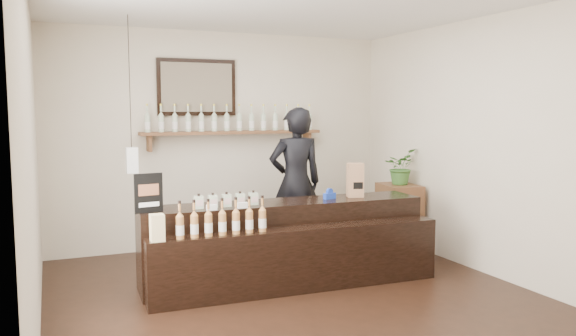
# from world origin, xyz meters

# --- Properties ---
(ground) EXTENTS (5.00, 5.00, 0.00)m
(ground) POSITION_xyz_m (0.00, 0.00, 0.00)
(ground) COLOR black
(ground) RESTS_ON ground
(room_shell) EXTENTS (5.00, 5.00, 5.00)m
(room_shell) POSITION_xyz_m (0.00, 0.00, 1.70)
(room_shell) COLOR beige
(room_shell) RESTS_ON ground
(back_wall_decor) EXTENTS (2.66, 0.96, 1.69)m
(back_wall_decor) POSITION_xyz_m (-0.14, 2.37, 1.75)
(back_wall_decor) COLOR brown
(back_wall_decor) RESTS_ON ground
(counter) EXTENTS (3.02, 0.91, 0.98)m
(counter) POSITION_xyz_m (0.11, 0.59, 0.40)
(counter) COLOR black
(counter) RESTS_ON ground
(promo_sign) EXTENTS (0.27, 0.05, 0.37)m
(promo_sign) POSITION_xyz_m (-1.29, 0.61, 1.02)
(promo_sign) COLOR black
(promo_sign) RESTS_ON counter
(paper_bag) EXTENTS (0.20, 0.17, 0.38)m
(paper_bag) POSITION_xyz_m (0.96, 0.68, 1.03)
(paper_bag) COLOR #996D49
(paper_bag) RESTS_ON counter
(tape_dispenser) EXTENTS (0.15, 0.09, 0.12)m
(tape_dispenser) POSITION_xyz_m (0.64, 0.67, 0.88)
(tape_dispenser) COLOR #1939B0
(tape_dispenser) RESTS_ON counter
(side_cabinet) EXTENTS (0.48, 0.62, 0.84)m
(side_cabinet) POSITION_xyz_m (2.00, 1.35, 0.42)
(side_cabinet) COLOR brown
(side_cabinet) RESTS_ON ground
(potted_plant) EXTENTS (0.55, 0.54, 0.46)m
(potted_plant) POSITION_xyz_m (2.00, 1.35, 1.07)
(potted_plant) COLOR #3A6D2B
(potted_plant) RESTS_ON side_cabinet
(shopkeeper) EXTENTS (0.80, 0.56, 2.06)m
(shopkeeper) POSITION_xyz_m (0.63, 1.55, 1.03)
(shopkeeper) COLOR black
(shopkeeper) RESTS_ON ground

